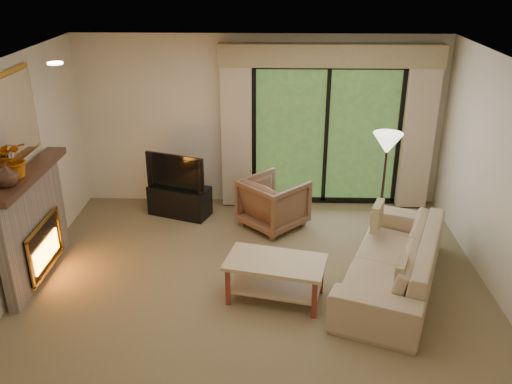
{
  "coord_description": "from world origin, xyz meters",
  "views": [
    {
      "loc": [
        0.17,
        -5.43,
        3.6
      ],
      "look_at": [
        0.0,
        0.3,
        1.1
      ],
      "focal_mm": 38.0,
      "sensor_mm": 36.0,
      "label": 1
    }
  ],
  "objects_px": {
    "armchair": "(274,203)",
    "coffee_table": "(275,280)",
    "sofa": "(393,260)",
    "media_console": "(180,201)"
  },
  "relations": [
    {
      "from": "armchair",
      "to": "coffee_table",
      "type": "bearing_deg",
      "value": 135.31
    },
    {
      "from": "sofa",
      "to": "coffee_table",
      "type": "bearing_deg",
      "value": -56.37
    },
    {
      "from": "coffee_table",
      "to": "media_console",
      "type": "bearing_deg",
      "value": 136.36
    },
    {
      "from": "armchair",
      "to": "sofa",
      "type": "distance_m",
      "value": 2.05
    },
    {
      "from": "media_console",
      "to": "armchair",
      "type": "distance_m",
      "value": 1.46
    },
    {
      "from": "media_console",
      "to": "sofa",
      "type": "height_order",
      "value": "sofa"
    },
    {
      "from": "armchair",
      "to": "sofa",
      "type": "xyz_separation_m",
      "value": [
        1.39,
        -1.51,
        -0.02
      ]
    },
    {
      "from": "media_console",
      "to": "armchair",
      "type": "relative_size",
      "value": 1.12
    },
    {
      "from": "media_console",
      "to": "sofa",
      "type": "distance_m",
      "value": 3.37
    },
    {
      "from": "media_console",
      "to": "coffee_table",
      "type": "xyz_separation_m",
      "value": [
        1.43,
        -2.17,
        0.02
      ]
    }
  ]
}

